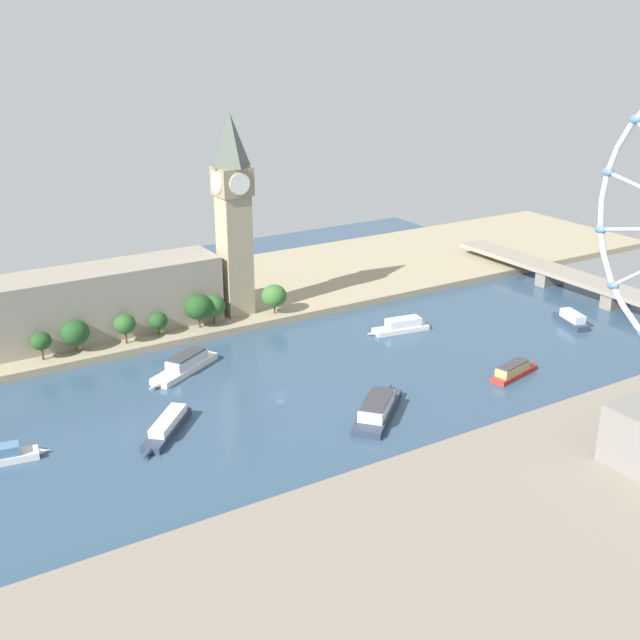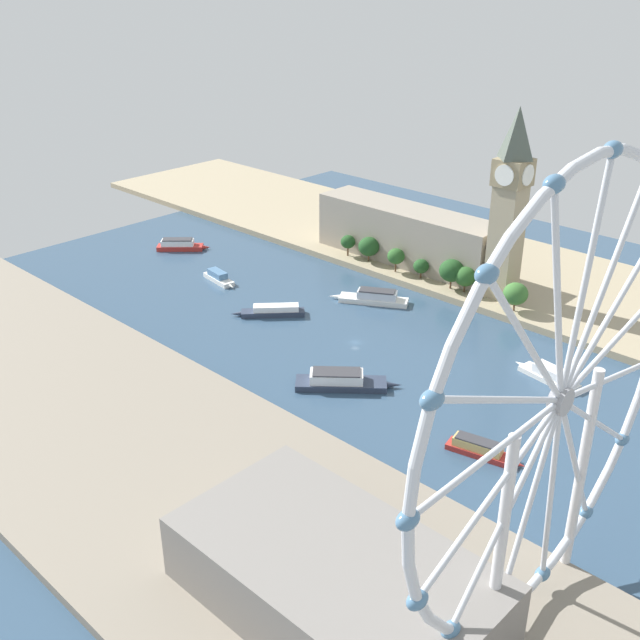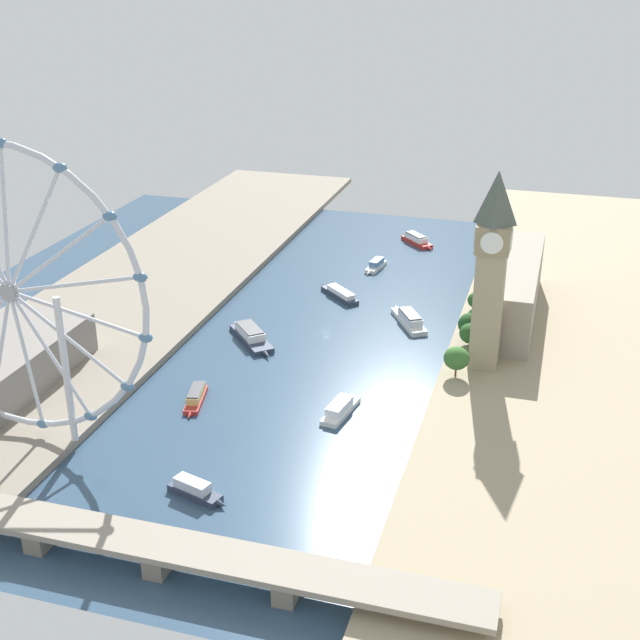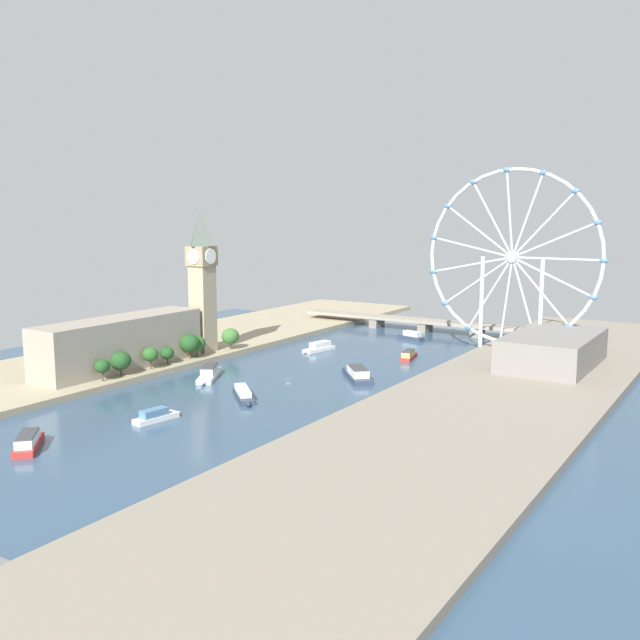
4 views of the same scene
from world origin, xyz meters
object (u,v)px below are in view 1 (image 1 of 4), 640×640
object	(u,v)px
tour_boat_2	(377,408)
tour_boat_1	(401,326)
clock_tower	(233,213)
tour_boat_0	(571,319)
tour_boat_3	(167,427)
tour_boat_4	(185,365)
parliament_block	(96,302)
tour_boat_6	(3,456)
river_bridge	(617,293)
tour_boat_7	(514,371)

from	to	relation	value
tour_boat_2	tour_boat_1	bearing A→B (deg)	5.49
clock_tower	tour_boat_0	size ratio (longest dim) A/B	3.65
tour_boat_3	tour_boat_4	xyz separation A→B (m)	(-38.93, 22.00, 0.44)
parliament_block	tour_boat_0	size ratio (longest dim) A/B	4.33
parliament_block	clock_tower	bearing A→B (deg)	83.74
tour_boat_2	clock_tower	bearing A→B (deg)	47.73
tour_boat_2	tour_boat_4	world-z (taller)	tour_boat_2
clock_tower	tour_boat_6	xyz separation A→B (m)	(68.77, -105.51, -42.49)
river_bridge	tour_boat_6	world-z (taller)	river_bridge
tour_boat_0	tour_boat_4	size ratio (longest dim) A/B	0.68
river_bridge	tour_boat_2	world-z (taller)	river_bridge
tour_boat_3	tour_boat_4	distance (m)	44.71
tour_boat_0	tour_boat_4	xyz separation A→B (m)	(-38.68, -150.69, 0.06)
clock_tower	river_bridge	world-z (taller)	clock_tower
parliament_block	tour_boat_6	bearing A→B (deg)	-33.80
tour_boat_1	tour_boat_6	world-z (taller)	tour_boat_1
clock_tower	parliament_block	distance (m)	62.65
tour_boat_0	tour_boat_1	distance (m)	69.62
tour_boat_0	tour_boat_3	size ratio (longest dim) A/B	0.87
tour_boat_6	tour_boat_4	bearing A→B (deg)	33.26
tour_boat_3	tour_boat_6	world-z (taller)	tour_boat_6
river_bridge	tour_boat_4	distance (m)	186.68
parliament_block	tour_boat_7	xyz separation A→B (m)	(107.27, 111.46, -13.74)
tour_boat_1	tour_boat_6	size ratio (longest dim) A/B	1.20
tour_boat_2	tour_boat_3	xyz separation A→B (m)	(-23.80, -59.65, -0.49)
parliament_block	tour_boat_2	world-z (taller)	parliament_block
tour_boat_7	tour_boat_3	bearing A→B (deg)	155.45
river_bridge	tour_boat_7	size ratio (longest dim) A/B	7.53
parliament_block	tour_boat_1	world-z (taller)	parliament_block
tour_boat_1	tour_boat_6	distance (m)	156.23
tour_boat_4	tour_boat_7	size ratio (longest dim) A/B	1.32
clock_tower	tour_boat_7	world-z (taller)	clock_tower
tour_boat_1	tour_boat_7	distance (m)	55.26
clock_tower	tour_boat_6	world-z (taller)	clock_tower
clock_tower	tour_boat_4	distance (m)	68.55
tour_boat_3	tour_boat_7	distance (m)	119.38
tour_boat_0	tour_boat_2	distance (m)	115.57
river_bridge	tour_boat_3	size ratio (longest dim) A/B	7.30
tour_boat_6	river_bridge	bearing A→B (deg)	7.69
tour_boat_2	tour_boat_3	distance (m)	64.22
tour_boat_4	parliament_block	bearing A→B (deg)	-99.84
tour_boat_2	tour_boat_3	size ratio (longest dim) A/B	1.24
parliament_block	river_bridge	world-z (taller)	parliament_block
tour_boat_1	tour_boat_4	xyz separation A→B (m)	(-8.63, -87.88, 0.23)
parliament_block	tour_boat_7	world-z (taller)	parliament_block
tour_boat_6	tour_boat_7	world-z (taller)	tour_boat_7
tour_boat_0	parliament_block	bearing A→B (deg)	80.32
river_bridge	tour_boat_6	size ratio (longest dim) A/B	8.27
clock_tower	tour_boat_1	world-z (taller)	clock_tower
tour_boat_1	parliament_block	bearing A→B (deg)	-17.53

